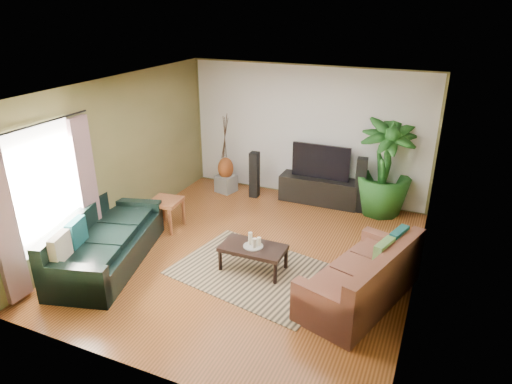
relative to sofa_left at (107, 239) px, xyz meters
The scene contains 28 objects.
floor 2.28m from the sofa_left, 28.45° to the left, with size 5.50×5.50×0.00m, color brown.
ceiling 3.19m from the sofa_left, 28.45° to the left, with size 5.50×5.50×0.00m, color white.
wall_back 4.40m from the sofa_left, 62.70° to the left, with size 5.00×5.00×0.00m, color olive.
wall_front 2.75m from the sofa_left, 40.47° to the right, with size 5.00×5.00×0.00m, color olive.
wall_left 1.51m from the sofa_left, 116.34° to the left, with size 5.50×5.50×0.00m, color olive.
wall_right 4.69m from the sofa_left, 13.44° to the left, with size 5.50×5.50×0.00m, color olive.
backwall_panel 4.39m from the sofa_left, 62.63° to the left, with size 4.90×4.90×0.00m, color white.
window_pane 1.22m from the sofa_left, 133.74° to the right, with size 1.80×1.80×0.00m, color white.
curtain_near 1.54m from the sofa_left, 109.70° to the right, with size 0.08×0.35×2.20m, color gray.
curtain_far 0.89m from the sofa_left, 154.56° to the left, with size 0.08×0.35×2.20m, color gray.
curtain_rod 2.00m from the sofa_left, 130.79° to the right, with size 0.03×0.03×1.90m, color black.
sofa_left is the anchor object (origin of this frame).
sofa_right 3.85m from the sofa_left, ahead, with size 1.98×0.89×0.85m, color brown.
area_rug 2.36m from the sofa_left, 16.43° to the left, with size 2.37×1.68×0.01m, color tan.
coffee_table 2.29m from the sofa_left, 18.45° to the left, with size 0.98×0.53×0.40m, color black.
candle_tray 2.28m from the sofa_left, 18.45° to the left, with size 0.30×0.30×0.01m, color gray.
candle_tall 2.23m from the sofa_left, 19.67° to the left, with size 0.06×0.06×0.20m, color #F1E7CB.
candle_mid 2.31m from the sofa_left, 17.19° to the left, with size 0.06×0.06×0.15m, color #F6E6CF.
candle_short 2.37m from the sofa_left, 19.29° to the left, with size 0.06×0.06×0.12m, color white.
tv_stand 4.29m from the sofa_left, 56.40° to the left, with size 1.59×0.48×0.53m, color black.
television 4.31m from the sofa_left, 56.40° to the left, with size 1.17×0.06×0.69m, color black.
speaker_left 3.48m from the sofa_left, 72.53° to the left, with size 0.17×0.19×0.97m, color black.
speaker_right 4.73m from the sofa_left, 47.37° to the left, with size 0.20×0.22×1.09m, color black.
potted_plant 5.09m from the sofa_left, 44.76° to the left, with size 1.04×1.04×1.86m, color #1A4D19.
plant_pot 5.08m from the sofa_left, 44.76° to the left, with size 0.34×0.34×0.27m, color black.
pedestal 3.35m from the sofa_left, 83.59° to the left, with size 0.37×0.37×0.37m, color gray.
vase 3.34m from the sofa_left, 83.59° to the left, with size 0.33×0.33×0.47m, color brown.
side_table 1.40m from the sofa_left, 83.40° to the left, with size 0.52×0.52×0.55m, color brown.
Camera 1 is at (2.63, -5.84, 3.85)m, focal length 32.00 mm.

